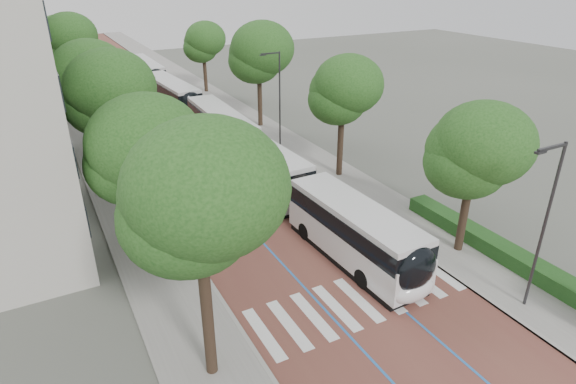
% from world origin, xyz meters
% --- Properties ---
extents(ground, '(160.00, 160.00, 0.00)m').
position_xyz_m(ground, '(0.00, 0.00, 0.00)').
color(ground, '#51544C').
rests_on(ground, ground).
extents(road, '(11.00, 140.00, 0.02)m').
position_xyz_m(road, '(0.00, 40.00, 0.01)').
color(road, brown).
rests_on(road, ground).
extents(sidewalk_left, '(4.00, 140.00, 0.12)m').
position_xyz_m(sidewalk_left, '(-7.50, 40.00, 0.06)').
color(sidewalk_left, gray).
rests_on(sidewalk_left, ground).
extents(sidewalk_right, '(4.00, 140.00, 0.12)m').
position_xyz_m(sidewalk_right, '(7.50, 40.00, 0.06)').
color(sidewalk_right, gray).
rests_on(sidewalk_right, ground).
extents(kerb_left, '(0.20, 140.00, 0.14)m').
position_xyz_m(kerb_left, '(-5.60, 40.00, 0.06)').
color(kerb_left, gray).
rests_on(kerb_left, ground).
extents(kerb_right, '(0.20, 140.00, 0.14)m').
position_xyz_m(kerb_right, '(5.60, 40.00, 0.06)').
color(kerb_right, gray).
rests_on(kerb_right, ground).
extents(zebra_crossing, '(10.55, 3.60, 0.01)m').
position_xyz_m(zebra_crossing, '(0.20, 1.00, 0.03)').
color(zebra_crossing, silver).
rests_on(zebra_crossing, ground).
extents(lane_line_left, '(0.12, 126.00, 0.01)m').
position_xyz_m(lane_line_left, '(-1.60, 40.00, 0.02)').
color(lane_line_left, '#2262AD').
rests_on(lane_line_left, road).
extents(lane_line_right, '(0.12, 126.00, 0.01)m').
position_xyz_m(lane_line_right, '(1.60, 40.00, 0.02)').
color(lane_line_right, '#2262AD').
rests_on(lane_line_right, road).
extents(hedge, '(1.20, 14.00, 0.80)m').
position_xyz_m(hedge, '(9.10, 0.00, 0.52)').
color(hedge, '#184116').
rests_on(hedge, sidewalk_right).
extents(streetlight_near, '(1.82, 0.20, 8.00)m').
position_xyz_m(streetlight_near, '(6.62, -3.00, 4.82)').
color(streetlight_near, '#303033').
rests_on(streetlight_near, sidewalk_right).
extents(streetlight_far, '(1.82, 0.20, 8.00)m').
position_xyz_m(streetlight_far, '(6.62, 22.00, 4.82)').
color(streetlight_far, '#303033').
rests_on(streetlight_far, sidewalk_right).
extents(lamp_post_left, '(0.14, 0.14, 8.00)m').
position_xyz_m(lamp_post_left, '(-6.10, 8.00, 4.12)').
color(lamp_post_left, '#303033').
rests_on(lamp_post_left, sidewalk_left).
extents(trees_left, '(6.10, 60.35, 9.82)m').
position_xyz_m(trees_left, '(-7.50, 23.82, 6.66)').
color(trees_left, black).
rests_on(trees_left, ground).
extents(trees_right, '(5.94, 46.96, 9.41)m').
position_xyz_m(trees_right, '(7.70, 22.35, 6.28)').
color(trees_right, black).
rests_on(trees_right, ground).
extents(lead_bus, '(3.17, 18.47, 3.20)m').
position_xyz_m(lead_bus, '(1.88, 7.91, 1.63)').
color(lead_bus, black).
rests_on(lead_bus, ground).
extents(bus_queued_0, '(2.82, 12.46, 3.20)m').
position_xyz_m(bus_queued_0, '(2.27, 23.82, 1.62)').
color(bus_queued_0, silver).
rests_on(bus_queued_0, ground).
extents(bus_queued_1, '(3.34, 12.54, 3.20)m').
position_xyz_m(bus_queued_1, '(1.73, 37.61, 1.62)').
color(bus_queued_1, silver).
rests_on(bus_queued_1, ground).
extents(bus_queued_2, '(2.59, 12.41, 3.20)m').
position_xyz_m(bus_queued_2, '(1.99, 50.95, 1.62)').
color(bus_queued_2, silver).
rests_on(bus_queued_2, ground).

